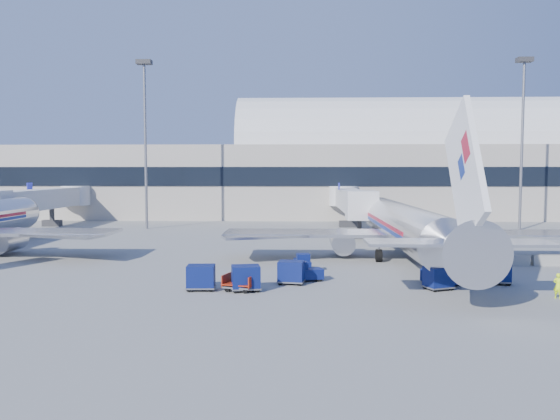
{
  "coord_description": "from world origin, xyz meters",
  "views": [
    {
      "loc": [
        0.33,
        -43.1,
        7.72
      ],
      "look_at": [
        -1.16,
        6.0,
        4.28
      ],
      "focal_mm": 35.0,
      "sensor_mm": 36.0,
      "label": 1
    }
  ],
  "objects_px": {
    "tug_lead": "(306,272)",
    "cart_train_a": "(291,272)",
    "jetbridge_near": "(350,200)",
    "barrier_near": "(511,260)",
    "jetbridge_mid": "(44,199)",
    "barrier_mid": "(551,260)",
    "cart_solo_far": "(496,271)",
    "cart_open_red": "(240,285)",
    "mast_west": "(145,119)",
    "mast_east": "(523,118)",
    "cart_train_c": "(201,277)",
    "ramp_worker": "(558,286)",
    "tug_left": "(302,263)",
    "airliner_main": "(407,227)",
    "cart_solo_near": "(439,277)",
    "tug_right": "(440,273)",
    "cart_train_b": "(246,278)"
  },
  "relations": [
    {
      "from": "tug_right",
      "to": "tug_left",
      "type": "relative_size",
      "value": 1.18
    },
    {
      "from": "barrier_near",
      "to": "barrier_mid",
      "type": "xyz_separation_m",
      "value": [
        3.3,
        0.0,
        0.0
      ]
    },
    {
      "from": "tug_lead",
      "to": "tug_right",
      "type": "bearing_deg",
      "value": -20.02
    },
    {
      "from": "jetbridge_near",
      "to": "tug_right",
      "type": "height_order",
      "value": "jetbridge_near"
    },
    {
      "from": "cart_train_b",
      "to": "cart_train_c",
      "type": "distance_m",
      "value": 2.95
    },
    {
      "from": "tug_lead",
      "to": "cart_train_a",
      "type": "height_order",
      "value": "cart_train_a"
    },
    {
      "from": "tug_left",
      "to": "cart_train_c",
      "type": "bearing_deg",
      "value": 128.83
    },
    {
      "from": "tug_lead",
      "to": "cart_train_a",
      "type": "distance_m",
      "value": 1.51
    },
    {
      "from": "airliner_main",
      "to": "cart_train_c",
      "type": "height_order",
      "value": "airliner_main"
    },
    {
      "from": "cart_solo_near",
      "to": "cart_train_c",
      "type": "bearing_deg",
      "value": 160.0
    },
    {
      "from": "cart_train_a",
      "to": "tug_left",
      "type": "bearing_deg",
      "value": 89.29
    },
    {
      "from": "mast_west",
      "to": "airliner_main",
      "type": "bearing_deg",
      "value": -40.36
    },
    {
      "from": "cart_open_red",
      "to": "cart_solo_near",
      "type": "bearing_deg",
      "value": 22.29
    },
    {
      "from": "mast_east",
      "to": "cart_train_a",
      "type": "xyz_separation_m",
      "value": [
        -30.03,
        -35.96,
        -13.95
      ]
    },
    {
      "from": "tug_lead",
      "to": "cart_solo_far",
      "type": "bearing_deg",
      "value": -17.56
    },
    {
      "from": "barrier_near",
      "to": "cart_train_c",
      "type": "height_order",
      "value": "cart_train_c"
    },
    {
      "from": "tug_left",
      "to": "airliner_main",
      "type": "bearing_deg",
      "value": -64.09
    },
    {
      "from": "barrier_near",
      "to": "tug_right",
      "type": "xyz_separation_m",
      "value": [
        -7.78,
        -7.68,
        0.31
      ]
    },
    {
      "from": "cart_open_red",
      "to": "tug_lead",
      "type": "bearing_deg",
      "value": 56.92
    },
    {
      "from": "tug_lead",
      "to": "cart_solo_near",
      "type": "bearing_deg",
      "value": -31.96
    },
    {
      "from": "tug_lead",
      "to": "cart_open_red",
      "type": "bearing_deg",
      "value": -156.86
    },
    {
      "from": "jetbridge_near",
      "to": "barrier_near",
      "type": "height_order",
      "value": "jetbridge_near"
    },
    {
      "from": "cart_solo_far",
      "to": "cart_solo_near",
      "type": "bearing_deg",
      "value": -144.64
    },
    {
      "from": "jetbridge_near",
      "to": "cart_solo_near",
      "type": "relative_size",
      "value": 13.06
    },
    {
      "from": "airliner_main",
      "to": "jetbridge_near",
      "type": "height_order",
      "value": "airliner_main"
    },
    {
      "from": "cart_open_red",
      "to": "mast_east",
      "type": "bearing_deg",
      "value": 67.64
    },
    {
      "from": "cart_train_a",
      "to": "cart_solo_far",
      "type": "relative_size",
      "value": 0.94
    },
    {
      "from": "jetbridge_near",
      "to": "cart_open_red",
      "type": "bearing_deg",
      "value": -105.61
    },
    {
      "from": "ramp_worker",
      "to": "cart_open_red",
      "type": "bearing_deg",
      "value": 45.08
    },
    {
      "from": "jetbridge_mid",
      "to": "barrier_mid",
      "type": "height_order",
      "value": "jetbridge_mid"
    },
    {
      "from": "mast_east",
      "to": "tug_right",
      "type": "xyz_separation_m",
      "value": [
        -19.78,
        -35.68,
        -14.03
      ]
    },
    {
      "from": "mast_west",
      "to": "mast_east",
      "type": "height_order",
      "value": "same"
    },
    {
      "from": "jetbridge_near",
      "to": "cart_train_c",
      "type": "height_order",
      "value": "jetbridge_near"
    },
    {
      "from": "tug_lead",
      "to": "cart_train_c",
      "type": "distance_m",
      "value": 7.63
    },
    {
      "from": "jetbridge_mid",
      "to": "tug_lead",
      "type": "height_order",
      "value": "jetbridge_mid"
    },
    {
      "from": "mast_east",
      "to": "ramp_worker",
      "type": "distance_m",
      "value": 44.4
    },
    {
      "from": "tug_lead",
      "to": "ramp_worker",
      "type": "xyz_separation_m",
      "value": [
        15.25,
        -4.94,
        0.15
      ]
    },
    {
      "from": "cart_train_b",
      "to": "cart_train_c",
      "type": "bearing_deg",
      "value": 166.15
    },
    {
      "from": "jetbridge_mid",
      "to": "ramp_worker",
      "type": "height_order",
      "value": "jetbridge_mid"
    },
    {
      "from": "tug_lead",
      "to": "cart_train_b",
      "type": "distance_m",
      "value": 5.22
    },
    {
      "from": "mast_west",
      "to": "barrier_mid",
      "type": "bearing_deg",
      "value": -34.14
    },
    {
      "from": "jetbridge_near",
      "to": "ramp_worker",
      "type": "height_order",
      "value": "jetbridge_near"
    },
    {
      "from": "cart_train_a",
      "to": "cart_open_red",
      "type": "xyz_separation_m",
      "value": [
        -3.31,
        -2.36,
        -0.47
      ]
    },
    {
      "from": "tug_lead",
      "to": "tug_right",
      "type": "distance_m",
      "value": 9.24
    },
    {
      "from": "jetbridge_near",
      "to": "cart_open_red",
      "type": "height_order",
      "value": "jetbridge_near"
    },
    {
      "from": "tug_lead",
      "to": "cart_open_red",
      "type": "height_order",
      "value": "tug_lead"
    },
    {
      "from": "tug_lead",
      "to": "cart_train_c",
      "type": "xyz_separation_m",
      "value": [
        -6.91,
        -3.22,
        0.24
      ]
    },
    {
      "from": "mast_west",
      "to": "cart_train_a",
      "type": "relative_size",
      "value": 11.31
    },
    {
      "from": "cart_train_c",
      "to": "cart_solo_near",
      "type": "bearing_deg",
      "value": -0.74
    },
    {
      "from": "cart_open_red",
      "to": "tug_right",
      "type": "bearing_deg",
      "value": 29.7
    }
  ]
}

